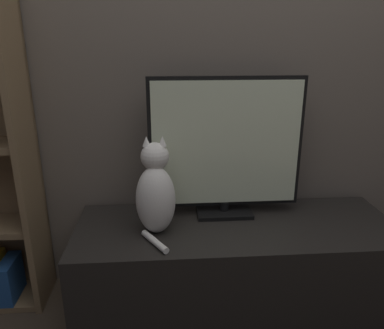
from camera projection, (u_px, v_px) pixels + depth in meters
name	position (u px, v px, depth m)	size (l,w,h in m)	color
wall_back	(231.00, 39.00, 1.82)	(4.80, 0.05, 2.60)	#60564C
tv_stand	(235.00, 266.00, 1.85)	(1.53, 0.55, 0.46)	black
tv	(226.00, 148.00, 1.79)	(0.74, 0.16, 0.68)	black
cat	(156.00, 193.00, 1.66)	(0.19, 0.30, 0.44)	silver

